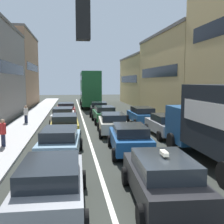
# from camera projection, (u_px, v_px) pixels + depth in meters

# --- Properties ---
(ground_plane) EXTENTS (140.00, 140.00, 0.00)m
(ground_plane) POSITION_uv_depth(u_px,v_px,m) (179.00, 221.00, 7.20)
(ground_plane) COLOR #2E312C
(sidewalk_left) EXTENTS (2.60, 64.00, 0.14)m
(sidewalk_left) POSITION_uv_depth(u_px,v_px,m) (30.00, 120.00, 25.84)
(sidewalk_left) COLOR #B0B0B0
(sidewalk_left) RESTS_ON ground
(lane_stripe_left) EXTENTS (0.16, 60.00, 0.01)m
(lane_stripe_left) POSITION_uv_depth(u_px,v_px,m) (83.00, 119.00, 26.59)
(lane_stripe_left) COLOR silver
(lane_stripe_left) RESTS_ON ground
(lane_stripe_right) EXTENTS (0.16, 60.00, 0.01)m
(lane_stripe_right) POSITION_uv_depth(u_px,v_px,m) (117.00, 119.00, 27.10)
(lane_stripe_right) COLOR silver
(lane_stripe_right) RESTS_ON ground
(building_row_right) EXTENTS (7.20, 43.90, 13.17)m
(building_row_right) POSITION_uv_depth(u_px,v_px,m) (198.00, 66.00, 27.08)
(building_row_right) COLOR tan
(building_row_right) RESTS_ON ground
(removalist_box_truck) EXTENTS (2.76, 7.72, 3.58)m
(removalist_box_truck) POSITION_uv_depth(u_px,v_px,m) (224.00, 122.00, 11.63)
(removalist_box_truck) COLOR navy
(removalist_box_truck) RESTS_ON ground
(taxi_centre_lane_front) EXTENTS (2.27, 4.40, 1.66)m
(taxi_centre_lane_front) POSITION_uv_depth(u_px,v_px,m) (162.00, 177.00, 8.25)
(taxi_centre_lane_front) COLOR black
(taxi_centre_lane_front) RESTS_ON ground
(sedan_left_lane_front) EXTENTS (2.16, 4.35, 1.49)m
(sedan_left_lane_front) POSITION_uv_depth(u_px,v_px,m) (51.00, 184.00, 7.76)
(sedan_left_lane_front) COLOR gray
(sedan_left_lane_front) RESTS_ON ground
(sedan_centre_lane_second) EXTENTS (2.30, 4.41, 1.49)m
(sedan_centre_lane_second) POSITION_uv_depth(u_px,v_px,m) (130.00, 138.00, 14.02)
(sedan_centre_lane_second) COLOR #194C8C
(sedan_centre_lane_second) RESTS_ON ground
(wagon_left_lane_second) EXTENTS (2.30, 4.41, 1.49)m
(wagon_left_lane_second) POSITION_uv_depth(u_px,v_px,m) (60.00, 142.00, 13.10)
(wagon_left_lane_second) COLOR #759EB7
(wagon_left_lane_second) RESTS_ON ground
(hatchback_centre_lane_third) EXTENTS (2.27, 4.40, 1.49)m
(hatchback_centre_lane_third) POSITION_uv_depth(u_px,v_px,m) (112.00, 123.00, 19.13)
(hatchback_centre_lane_third) COLOR beige
(hatchback_centre_lane_third) RESTS_ON ground
(sedan_left_lane_third) EXTENTS (2.10, 4.32, 1.49)m
(sedan_left_lane_third) POSITION_uv_depth(u_px,v_px,m) (65.00, 124.00, 18.46)
(sedan_left_lane_third) COLOR #B29319
(sedan_left_lane_third) RESTS_ON ground
(coupe_centre_lane_fourth) EXTENTS (2.10, 4.32, 1.49)m
(coupe_centre_lane_fourth) POSITION_uv_depth(u_px,v_px,m) (104.00, 114.00, 24.53)
(coupe_centre_lane_fourth) COLOR #19592D
(coupe_centre_lane_fourth) RESTS_ON ground
(sedan_left_lane_fourth) EXTENTS (2.18, 4.36, 1.49)m
(sedan_left_lane_fourth) POSITION_uv_depth(u_px,v_px,m) (63.00, 115.00, 23.30)
(sedan_left_lane_fourth) COLOR silver
(sedan_left_lane_fourth) RESTS_ON ground
(sedan_centre_lane_fifth) EXTENTS (2.29, 4.41, 1.49)m
(sedan_centre_lane_fifth) POSITION_uv_depth(u_px,v_px,m) (99.00, 108.00, 29.61)
(sedan_centre_lane_fifth) COLOR black
(sedan_centre_lane_fifth) RESTS_ON ground
(sedan_left_lane_fifth) EXTENTS (2.16, 4.35, 1.49)m
(sedan_left_lane_fifth) POSITION_uv_depth(u_px,v_px,m) (66.00, 109.00, 28.59)
(sedan_left_lane_fifth) COLOR #A51E1E
(sedan_left_lane_fifth) RESTS_ON ground
(sedan_right_lane_behind_truck) EXTENTS (2.08, 4.31, 1.49)m
(sedan_right_lane_behind_truck) POSITION_uv_depth(u_px,v_px,m) (166.00, 125.00, 18.36)
(sedan_right_lane_behind_truck) COLOR gray
(sedan_right_lane_behind_truck) RESTS_ON ground
(wagon_right_lane_far) EXTENTS (2.07, 4.30, 1.49)m
(wagon_right_lane_far) POSITION_uv_depth(u_px,v_px,m) (142.00, 115.00, 23.67)
(wagon_right_lane_far) COLOR #194C8C
(wagon_right_lane_far) RESTS_ON ground
(bus_mid_queue_primary) EXTENTS (2.93, 10.54, 5.06)m
(bus_mid_queue_primary) POSITION_uv_depth(u_px,v_px,m) (90.00, 88.00, 39.12)
(bus_mid_queue_primary) COLOR #1E6033
(bus_mid_queue_primary) RESTS_ON ground
(pedestrian_near_kerb) EXTENTS (0.36, 0.46, 1.66)m
(pedestrian_near_kerb) POSITION_uv_depth(u_px,v_px,m) (3.00, 132.00, 14.90)
(pedestrian_near_kerb) COLOR #262D47
(pedestrian_near_kerb) RESTS_ON ground
(pedestrian_mid_sidewalk) EXTENTS (0.43, 0.39, 1.66)m
(pedestrian_mid_sidewalk) POSITION_uv_depth(u_px,v_px,m) (26.00, 114.00, 23.33)
(pedestrian_mid_sidewalk) COLOR #262D47
(pedestrian_mid_sidewalk) RESTS_ON ground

